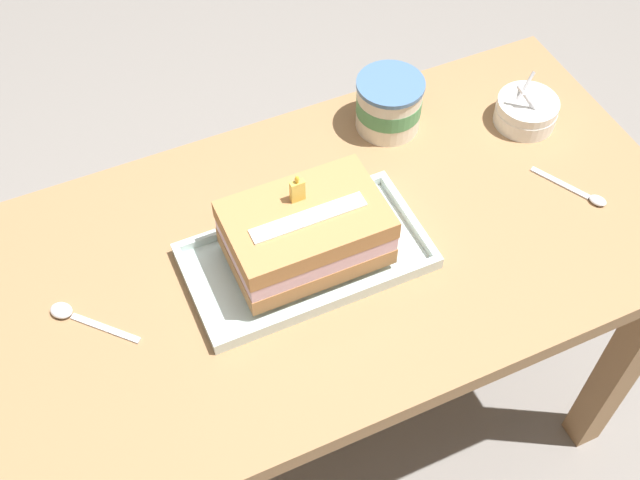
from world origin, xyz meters
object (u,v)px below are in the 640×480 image
ice_cream_tub (389,104)px  serving_spoon_near_tray (70,314)px  serving_spoon_by_bowls (585,195)px  foil_tray (306,258)px  birthday_cake (306,233)px  bowl_stack (526,111)px

ice_cream_tub → serving_spoon_near_tray: (-0.62, -0.17, -0.04)m
serving_spoon_near_tray → serving_spoon_by_bowls: serving_spoon_near_tray is taller
foil_tray → serving_spoon_near_tray: 0.37m
birthday_cake → serving_spoon_near_tray: (-0.36, 0.05, -0.07)m
bowl_stack → serving_spoon_near_tray: (-0.85, -0.07, -0.02)m
bowl_stack → ice_cream_tub: size_ratio=0.93×
foil_tray → serving_spoon_by_bowls: size_ratio=2.92×
birthday_cake → bowl_stack: bearing=14.2°
birthday_cake → serving_spoon_near_tray: 0.37m
birthday_cake → ice_cream_tub: (0.26, 0.22, -0.02)m
foil_tray → serving_spoon_near_tray: (-0.36, 0.05, -0.00)m
serving_spoon_near_tray → serving_spoon_by_bowls: bearing=-8.2°
birthday_cake → ice_cream_tub: bearing=40.5°
ice_cream_tub → serving_spoon_near_tray: ice_cream_tub is taller
serving_spoon_near_tray → serving_spoon_by_bowls: 0.85m
bowl_stack → foil_tray: bearing=-165.8°
serving_spoon_by_bowls → ice_cream_tub: bearing=127.9°
bowl_stack → serving_spoon_near_tray: 0.85m
bowl_stack → ice_cream_tub: bearing=157.5°
foil_tray → serving_spoon_near_tray: size_ratio=3.10×
ice_cream_tub → foil_tray: bearing=-139.5°
foil_tray → serving_spoon_by_bowls: (0.48, -0.07, -0.00)m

